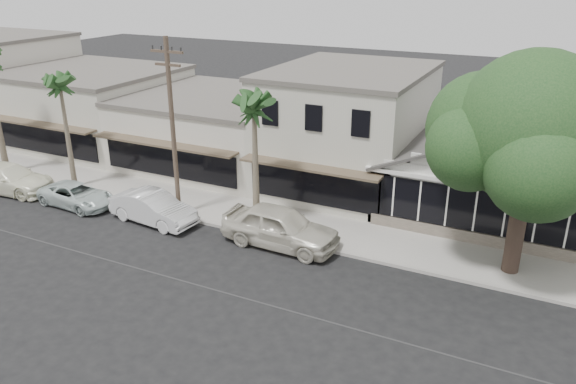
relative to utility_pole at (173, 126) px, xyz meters
The scene contains 14 objects.
ground 11.44m from the utility_pole, 30.02° to the right, with size 140.00×140.00×0.00m, color black.
sidewalk_north 5.06m from the utility_pole, 57.17° to the left, with size 90.00×3.50×0.15m, color #9E9991.
corner_shop 15.93m from the utility_pole, 27.45° to the left, with size 10.40×8.60×5.10m.
row_building_near 10.36m from the utility_pole, 54.14° to the left, with size 8.00×10.00×6.50m, color beige.
row_building_midnear 9.23m from the utility_pole, 109.87° to the left, with size 10.00×10.00×4.20m, color beige.
row_building_midfar 16.01m from the utility_pole, 148.42° to the left, with size 11.00×10.00×5.00m, color beige.
utility_pole is the anchor object (origin of this frame).
car_0 7.26m from the utility_pole, ahead, with size 2.21×5.50×1.88m, color beige.
car_1 4.23m from the utility_pole, 121.53° to the right, with size 1.64×4.70×1.55m, color silver.
car_2 7.19m from the utility_pole, 167.25° to the right, with size 2.02×4.38×1.22m, color silver.
car_3 11.51m from the utility_pole, behind, with size 2.21×5.44×1.58m, color white.
shade_tree 15.93m from the utility_pole, ahead, with size 8.33×7.53×9.24m.
palm_east 4.46m from the utility_pole, ahead, with size 3.15×3.15×7.19m.
palm_mid 7.88m from the utility_pole, behind, with size 2.62×2.62×7.02m.
Camera 1 is at (7.60, -15.95, 11.91)m, focal length 35.00 mm.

